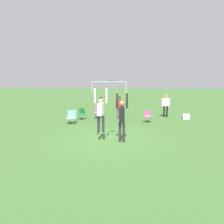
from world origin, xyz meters
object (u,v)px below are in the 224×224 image
Objects in this scene: frisbee at (111,81)px; person_spectator_near at (120,106)px; camping_chair_1 at (81,113)px; camping_chair_0 at (98,111)px; camping_chair_4 at (120,106)px; person_spectator_far at (166,103)px; person_jumping at (101,110)px; camping_chair_2 at (71,116)px; camping_chair_3 at (148,115)px; cooler_box at (186,117)px; person_defending at (122,115)px.

person_spectator_near is (-0.06, 5.64, -1.78)m from frisbee.
person_spectator_near reaches higher than camping_chair_1.
camping_chair_4 is (1.37, 3.11, 0.01)m from camping_chair_0.
person_spectator_far reaches higher than camping_chair_0.
camping_chair_1 is (-2.24, 5.25, -0.99)m from person_jumping.
camping_chair_2 is 5.94m from camping_chair_4.
frisbee reaches higher than camping_chair_1.
camping_chair_2 reaches higher than camping_chair_3.
frisbee reaches higher than camping_chair_0.
frisbee is 0.33× the size of camping_chair_3.
camping_chair_2 is (-2.97, 3.59, -2.26)m from frisbee.
cooler_box is (5.06, 6.10, -1.26)m from person_jumping.
person_defending is 5.00m from camping_chair_3.
person_defending reaches higher than camping_chair_2.
frisbee is at bearing -127.76° from cooler_box.
frisbee is (-0.49, 0.20, 1.52)m from person_defending.
person_jumping is 5.79m from camping_chair_1.
person_jumping is 7.79× the size of frisbee.
person_spectator_far reaches higher than person_spectator_near.
camping_chair_4 is 3.27m from person_spectator_near.
camping_chair_1 is 1.53m from camping_chair_2.
camping_chair_0 is at bearing 174.49° from person_spectator_near.
person_jumping is 4.29× the size of cooler_box.
camping_chair_3 is (4.55, -0.55, 0.02)m from camping_chair_1.
person_spectator_near is (-0.55, 5.84, -0.27)m from person_defending.
frisbee is at bearing 109.43° from camping_chair_2.
person_defending is 2.67× the size of camping_chair_2.
camping_chair_4 is 4.15m from person_spectator_far.
person_spectator_far reaches higher than camping_chair_1.
camping_chair_2 is 7.05m from person_spectator_far.
frisbee is at bearing 147.16° from camping_chair_1.
camping_chair_3 is at bearing -97.56° from person_spectator_far.
person_defending is 5.87m from person_spectator_near.
person_spectator_far is (5.99, 1.69, 0.57)m from camping_chair_1.
camping_chair_2 is at bearing 108.98° from camping_chair_1.
frisbee is 0.27× the size of camping_chair_4.
person_jumping reaches higher than camping_chair_0.
person_jumping is 0.98m from person_defending.
camping_chair_0 is 1.18× the size of camping_chair_1.
camping_chair_0 is 1.00× the size of camping_chair_4.
camping_chair_4 is (-0.75, 9.08, -0.67)m from person_defending.
camping_chair_0 is at bearing -143.07° from person_spectator_far.
camping_chair_2 is 0.91× the size of camping_chair_4.
camping_chair_1 is 0.84× the size of camping_chair_4.
person_jumping is 9.08m from camping_chair_4.
camping_chair_1 reaches higher than cooler_box.
camping_chair_1 is (-2.69, 5.10, -2.27)m from frisbee.
camping_chair_4 is at bearing 92.66° from person_spectator_near.
cooler_box is at bearing 3.02° from person_spectator_near.
person_defending is 7.47m from cooler_box.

